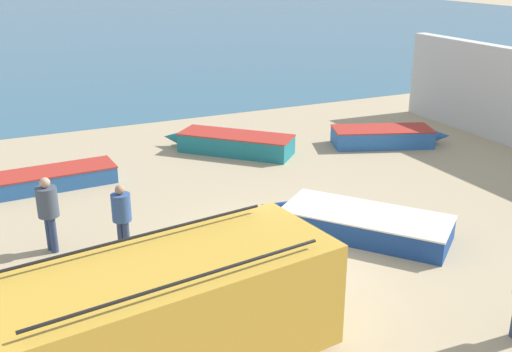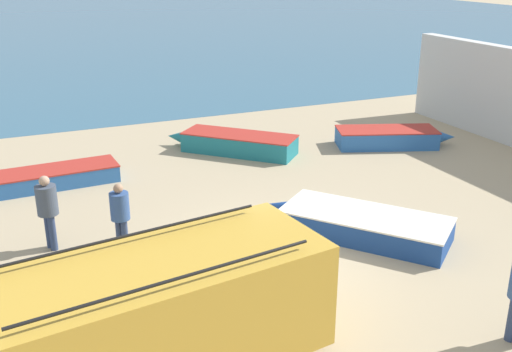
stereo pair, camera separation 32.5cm
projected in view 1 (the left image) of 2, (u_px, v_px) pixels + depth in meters
name	position (u px, v px, depth m)	size (l,w,h in m)	color
ground_plane	(282.00, 250.00, 13.58)	(200.00, 200.00, 0.00)	tan
sea_water	(35.00, 25.00, 57.80)	(120.00, 80.00, 0.01)	#33607A
parked_van	(163.00, 318.00, 9.00)	(5.67, 2.80, 2.20)	gold
fishing_rowboat_0	(386.00, 137.00, 20.98)	(4.22, 2.44, 0.62)	#2D66AD
fishing_rowboat_1	(360.00, 223.00, 14.25)	(3.78, 4.35, 0.57)	navy
fishing_rowboat_2	(29.00, 182.00, 16.93)	(5.46, 1.44, 0.50)	#2D66AD
fishing_rowboat_4	(231.00, 143.00, 20.20)	(3.95, 3.93, 0.66)	#1E757F
fisherman_0	(48.00, 208.00, 13.18)	(0.46, 0.46, 1.76)	navy
fisherman_2	(122.00, 213.00, 13.13)	(0.42, 0.42, 1.62)	navy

